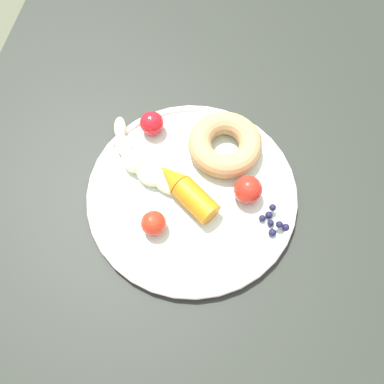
{
  "coord_description": "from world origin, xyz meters",
  "views": [
    {
      "loc": [
        -0.26,
        -0.07,
        1.28
      ],
      "look_at": [
        -0.02,
        -0.04,
        0.75
      ],
      "focal_mm": 35.46,
      "sensor_mm": 36.0,
      "label": 1
    }
  ],
  "objects_px": {
    "carrot_orange": "(186,190)",
    "tomato_mid": "(248,190)",
    "banana": "(137,160)",
    "plate": "(192,193)",
    "tomato_far": "(153,223)",
    "dining_table": "(175,204)",
    "blueberry_pile": "(274,222)",
    "donut": "(225,144)",
    "tomato_near": "(152,123)"
  },
  "relations": [
    {
      "from": "carrot_orange",
      "to": "tomato_mid",
      "type": "bearing_deg",
      "value": -81.13
    },
    {
      "from": "banana",
      "to": "tomato_mid",
      "type": "distance_m",
      "value": 0.18
    },
    {
      "from": "plate",
      "to": "banana",
      "type": "relative_size",
      "value": 2.4
    },
    {
      "from": "tomato_far",
      "to": "dining_table",
      "type": "bearing_deg",
      "value": -6.38
    },
    {
      "from": "blueberry_pile",
      "to": "tomato_far",
      "type": "distance_m",
      "value": 0.17
    },
    {
      "from": "donut",
      "to": "dining_table",
      "type": "bearing_deg",
      "value": 127.48
    },
    {
      "from": "dining_table",
      "to": "carrot_orange",
      "type": "distance_m",
      "value": 0.14
    },
    {
      "from": "donut",
      "to": "tomato_far",
      "type": "relative_size",
      "value": 3.13
    },
    {
      "from": "plate",
      "to": "carrot_orange",
      "type": "xyz_separation_m",
      "value": [
        -0.01,
        0.01,
        0.02
      ]
    },
    {
      "from": "dining_table",
      "to": "tomato_near",
      "type": "xyz_separation_m",
      "value": [
        0.08,
        0.05,
        0.14
      ]
    },
    {
      "from": "carrot_orange",
      "to": "tomato_far",
      "type": "distance_m",
      "value": 0.07
    },
    {
      "from": "tomato_far",
      "to": "tomato_near",
      "type": "bearing_deg",
      "value": 12.31
    },
    {
      "from": "banana",
      "to": "tomato_near",
      "type": "bearing_deg",
      "value": -9.66
    },
    {
      "from": "tomato_near",
      "to": "blueberry_pile",
      "type": "bearing_deg",
      "value": -122.73
    },
    {
      "from": "dining_table",
      "to": "tomato_far",
      "type": "xyz_separation_m",
      "value": [
        -0.09,
        0.01,
        0.14
      ]
    },
    {
      "from": "plate",
      "to": "carrot_orange",
      "type": "distance_m",
      "value": 0.02
    },
    {
      "from": "donut",
      "to": "banana",
      "type": "bearing_deg",
      "value": 109.16
    },
    {
      "from": "plate",
      "to": "tomato_far",
      "type": "height_order",
      "value": "tomato_far"
    },
    {
      "from": "banana",
      "to": "tomato_far",
      "type": "distance_m",
      "value": 0.11
    },
    {
      "from": "plate",
      "to": "banana",
      "type": "distance_m",
      "value": 0.1
    },
    {
      "from": "plate",
      "to": "tomato_far",
      "type": "relative_size",
      "value": 8.67
    },
    {
      "from": "dining_table",
      "to": "tomato_mid",
      "type": "relative_size",
      "value": 23.1
    },
    {
      "from": "tomato_mid",
      "to": "blueberry_pile",
      "type": "bearing_deg",
      "value": -132.24
    },
    {
      "from": "donut",
      "to": "plate",
      "type": "bearing_deg",
      "value": 153.88
    },
    {
      "from": "tomato_mid",
      "to": "plate",
      "type": "bearing_deg",
      "value": 94.92
    },
    {
      "from": "dining_table",
      "to": "blueberry_pile",
      "type": "relative_size",
      "value": 21.23
    },
    {
      "from": "plate",
      "to": "donut",
      "type": "xyz_separation_m",
      "value": [
        0.08,
        -0.04,
        0.02
      ]
    },
    {
      "from": "tomato_far",
      "to": "tomato_mid",
      "type": "bearing_deg",
      "value": -60.46
    },
    {
      "from": "blueberry_pile",
      "to": "tomato_near",
      "type": "height_order",
      "value": "tomato_near"
    },
    {
      "from": "banana",
      "to": "tomato_mid",
      "type": "bearing_deg",
      "value": -99.01
    },
    {
      "from": "tomato_near",
      "to": "donut",
      "type": "bearing_deg",
      "value": -99.44
    },
    {
      "from": "banana",
      "to": "tomato_far",
      "type": "bearing_deg",
      "value": -154.59
    },
    {
      "from": "dining_table",
      "to": "tomato_near",
      "type": "height_order",
      "value": "tomato_near"
    },
    {
      "from": "tomato_far",
      "to": "blueberry_pile",
      "type": "bearing_deg",
      "value": -78.95
    },
    {
      "from": "plate",
      "to": "donut",
      "type": "bearing_deg",
      "value": -26.12
    },
    {
      "from": "dining_table",
      "to": "banana",
      "type": "xyz_separation_m",
      "value": [
        0.01,
        0.06,
        0.13
      ]
    },
    {
      "from": "plate",
      "to": "tomato_mid",
      "type": "xyz_separation_m",
      "value": [
        0.01,
        -0.08,
        0.02
      ]
    },
    {
      "from": "carrot_orange",
      "to": "blueberry_pile",
      "type": "xyz_separation_m",
      "value": [
        -0.02,
        -0.13,
        -0.01
      ]
    },
    {
      "from": "plate",
      "to": "carrot_orange",
      "type": "bearing_deg",
      "value": 131.16
    },
    {
      "from": "tomato_far",
      "to": "donut",
      "type": "bearing_deg",
      "value": -30.15
    },
    {
      "from": "tomato_near",
      "to": "tomato_far",
      "type": "bearing_deg",
      "value": -167.69
    },
    {
      "from": "carrot_orange",
      "to": "tomato_near",
      "type": "relative_size",
      "value": 2.83
    },
    {
      "from": "blueberry_pile",
      "to": "tomato_near",
      "type": "bearing_deg",
      "value": 57.27
    },
    {
      "from": "dining_table",
      "to": "tomato_mid",
      "type": "bearing_deg",
      "value": -97.89
    },
    {
      "from": "banana",
      "to": "tomato_near",
      "type": "distance_m",
      "value": 0.07
    },
    {
      "from": "blueberry_pile",
      "to": "tomato_near",
      "type": "distance_m",
      "value": 0.25
    },
    {
      "from": "blueberry_pile",
      "to": "dining_table",
      "type": "bearing_deg",
      "value": 71.0
    },
    {
      "from": "banana",
      "to": "donut",
      "type": "relative_size",
      "value": 1.15
    },
    {
      "from": "carrot_orange",
      "to": "tomato_mid",
      "type": "xyz_separation_m",
      "value": [
        0.01,
        -0.09,
        0.0
      ]
    },
    {
      "from": "tomato_mid",
      "to": "tomato_far",
      "type": "relative_size",
      "value": 1.15
    }
  ]
}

